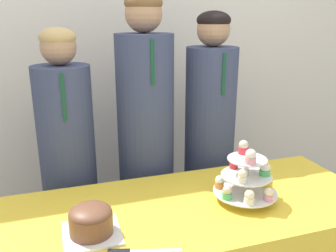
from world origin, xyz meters
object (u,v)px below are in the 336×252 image
student_1 (146,151)px  round_cake (91,220)px  cupcake_stand (246,177)px  student_0 (70,174)px  cake_knife (132,251)px  student_2 (209,150)px

student_1 → round_cake: bearing=-120.3°
cupcake_stand → student_0: (-0.72, 0.58, -0.14)m
cake_knife → cupcake_stand: (0.55, 0.21, 0.11)m
student_1 → cupcake_stand: bearing=-63.1°
cake_knife → student_0: (-0.17, 0.79, -0.04)m
round_cake → cake_knife: (0.12, -0.14, -0.06)m
cupcake_stand → student_0: 0.94m
cupcake_stand → student_1: bearing=116.9°
cupcake_stand → student_1: (-0.30, 0.58, -0.06)m
round_cake → cake_knife: size_ratio=0.84×
student_0 → student_2: student_2 is taller
student_1 → student_0: bearing=-180.0°
round_cake → student_1: size_ratio=0.13×
student_0 → student_1: student_1 is taller
student_0 → student_1: 0.43m
round_cake → student_0: (-0.05, 0.64, -0.09)m
student_1 → student_2: 0.39m
cupcake_stand → student_2: 0.60m
round_cake → student_2: bearing=40.2°
student_2 → student_0: bearing=-180.0°
student_0 → cupcake_stand: bearing=-38.9°
student_0 → student_1: size_ratio=0.90×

